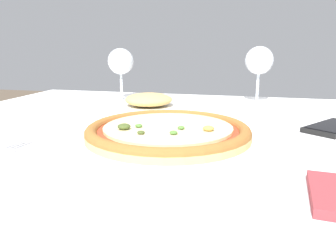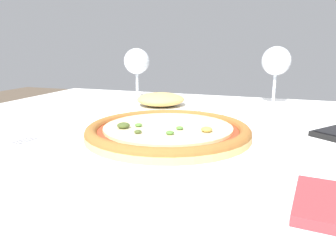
{
  "view_description": "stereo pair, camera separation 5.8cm",
  "coord_description": "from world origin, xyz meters",
  "px_view_note": "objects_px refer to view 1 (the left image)",
  "views": [
    {
      "loc": [
        0.16,
        -0.64,
        0.88
      ],
      "look_at": [
        0.03,
        -0.09,
        0.74
      ],
      "focal_mm": 35.0,
      "sensor_mm": 36.0,
      "label": 1
    },
    {
      "loc": [
        0.22,
        -0.62,
        0.88
      ],
      "look_at": [
        0.03,
        -0.09,
        0.74
      ],
      "focal_mm": 35.0,
      "sensor_mm": 36.0,
      "label": 2
    }
  ],
  "objects_px": {
    "dining_table": "(165,168)",
    "side_plate": "(149,103)",
    "pizza_plate": "(168,133)",
    "wine_glass_far_right": "(121,63)",
    "wine_glass_far_left": "(259,62)",
    "cell_phone": "(334,127)"
  },
  "relations": [
    {
      "from": "dining_table",
      "to": "side_plate",
      "type": "distance_m",
      "value": 0.24
    },
    {
      "from": "dining_table",
      "to": "pizza_plate",
      "type": "xyz_separation_m",
      "value": [
        0.03,
        -0.09,
        0.1
      ]
    },
    {
      "from": "pizza_plate",
      "to": "wine_glass_far_right",
      "type": "height_order",
      "value": "wine_glass_far_right"
    },
    {
      "from": "dining_table",
      "to": "wine_glass_far_right",
      "type": "bearing_deg",
      "value": 124.4
    },
    {
      "from": "dining_table",
      "to": "wine_glass_far_left",
      "type": "relative_size",
      "value": 6.93
    },
    {
      "from": "pizza_plate",
      "to": "side_plate",
      "type": "height_order",
      "value": "side_plate"
    },
    {
      "from": "pizza_plate",
      "to": "wine_glass_far_left",
      "type": "height_order",
      "value": "wine_glass_far_left"
    },
    {
      "from": "dining_table",
      "to": "wine_glass_far_right",
      "type": "distance_m",
      "value": 0.44
    },
    {
      "from": "wine_glass_far_left",
      "to": "cell_phone",
      "type": "height_order",
      "value": "wine_glass_far_left"
    },
    {
      "from": "wine_glass_far_right",
      "to": "side_plate",
      "type": "distance_m",
      "value": 0.21
    },
    {
      "from": "cell_phone",
      "to": "pizza_plate",
      "type": "bearing_deg",
      "value": -152.04
    },
    {
      "from": "pizza_plate",
      "to": "cell_phone",
      "type": "xyz_separation_m",
      "value": [
        0.31,
        0.17,
        -0.01
      ]
    },
    {
      "from": "dining_table",
      "to": "wine_glass_far_left",
      "type": "xyz_separation_m",
      "value": [
        0.19,
        0.36,
        0.21
      ]
    },
    {
      "from": "wine_glass_far_right",
      "to": "cell_phone",
      "type": "bearing_deg",
      "value": -23.91
    },
    {
      "from": "wine_glass_far_left",
      "to": "side_plate",
      "type": "height_order",
      "value": "wine_glass_far_left"
    },
    {
      "from": "dining_table",
      "to": "pizza_plate",
      "type": "distance_m",
      "value": 0.14
    },
    {
      "from": "wine_glass_far_right",
      "to": "cell_phone",
      "type": "xyz_separation_m",
      "value": [
        0.56,
        -0.25,
        -0.11
      ]
    },
    {
      "from": "pizza_plate",
      "to": "dining_table",
      "type": "bearing_deg",
      "value": 107.96
    },
    {
      "from": "pizza_plate",
      "to": "wine_glass_far_left",
      "type": "bearing_deg",
      "value": 70.18
    },
    {
      "from": "wine_glass_far_left",
      "to": "cell_phone",
      "type": "bearing_deg",
      "value": -62.67
    },
    {
      "from": "wine_glass_far_right",
      "to": "side_plate",
      "type": "relative_size",
      "value": 0.73
    },
    {
      "from": "wine_glass_far_right",
      "to": "cell_phone",
      "type": "distance_m",
      "value": 0.63
    }
  ]
}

